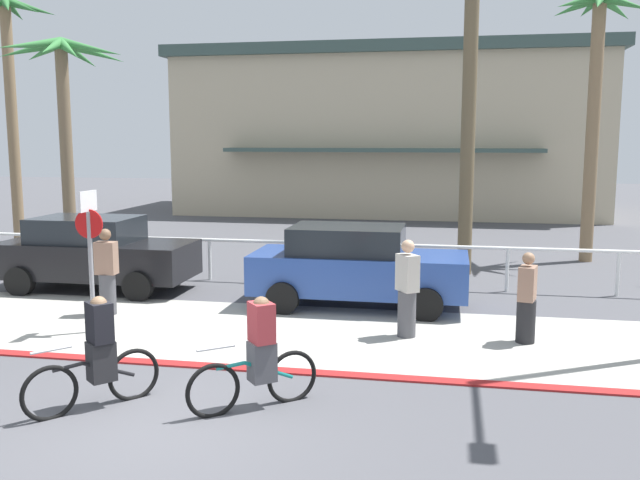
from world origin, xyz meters
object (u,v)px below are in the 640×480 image
at_px(car_black_1, 95,253).
at_px(cyclist_black_0, 97,356).
at_px(stop_sign_bike_lane, 90,241).
at_px(palm_tree_0, 8,64).
at_px(palm_tree_1, 63,86).
at_px(palm_tree_3, 597,67).
at_px(pedestrian_0, 407,293).
at_px(car_blue_2, 356,266).
at_px(pedestrian_2, 527,302).
at_px(pedestrian_1, 107,275).
at_px(cyclist_teal_1, 258,356).

height_order(car_black_1, cyclist_black_0, car_black_1).
relative_size(stop_sign_bike_lane, palm_tree_0, 0.32).
bearing_deg(palm_tree_1, palm_tree_3, 7.15).
relative_size(palm_tree_3, cyclist_black_0, 4.95).
relative_size(palm_tree_0, pedestrian_0, 4.65).
distance_m(palm_tree_3, cyclist_black_0, 15.81).
distance_m(stop_sign_bike_lane, pedestrian_0, 5.67).
bearing_deg(car_blue_2, pedestrian_2, -32.52).
relative_size(pedestrian_0, pedestrian_2, 1.10).
bearing_deg(pedestrian_2, pedestrian_0, -179.47).
bearing_deg(stop_sign_bike_lane, pedestrian_1, 106.39).
height_order(car_blue_2, pedestrian_2, car_blue_2).
xyz_separation_m(car_black_1, pedestrian_1, (1.40, -2.10, -0.07)).
bearing_deg(pedestrian_0, cyclist_black_0, -133.25).
xyz_separation_m(palm_tree_3, cyclist_black_0, (-8.27, -12.63, -4.72)).
bearing_deg(stop_sign_bike_lane, pedestrian_0, 7.90).
height_order(stop_sign_bike_lane, palm_tree_1, palm_tree_1).
relative_size(palm_tree_1, cyclist_teal_1, 4.24).
bearing_deg(pedestrian_0, car_blue_2, 119.78).
distance_m(palm_tree_0, car_blue_2, 15.39).
xyz_separation_m(car_blue_2, pedestrian_0, (1.17, -2.05, -0.06)).
relative_size(palm_tree_1, pedestrian_0, 3.66).
bearing_deg(palm_tree_0, cyclist_teal_1, -46.43).
bearing_deg(stop_sign_bike_lane, cyclist_teal_1, -35.84).
relative_size(palm_tree_0, palm_tree_3, 1.09).
height_order(cyclist_black_0, pedestrian_0, pedestrian_0).
height_order(palm_tree_3, car_blue_2, palm_tree_3).
distance_m(palm_tree_0, palm_tree_3, 18.39).
xyz_separation_m(stop_sign_bike_lane, pedestrian_1, (-0.36, 1.22, -0.88)).
relative_size(car_black_1, pedestrian_0, 2.53).
bearing_deg(palm_tree_1, cyclist_teal_1, -49.82).
distance_m(palm_tree_1, cyclist_black_0, 13.38).
relative_size(stop_sign_bike_lane, cyclist_teal_1, 1.71).
bearing_deg(pedestrian_0, palm_tree_1, 146.89).
height_order(palm_tree_3, car_black_1, palm_tree_3).
xyz_separation_m(car_black_1, car_blue_2, (6.13, -0.50, 0.00)).
relative_size(palm_tree_1, cyclist_black_0, 4.24).
bearing_deg(car_blue_2, palm_tree_3, 49.17).
distance_m(palm_tree_0, car_black_1, 10.60).
bearing_deg(palm_tree_1, car_black_1, -53.72).
relative_size(palm_tree_3, car_blue_2, 1.69).
distance_m(car_blue_2, pedestrian_0, 2.37).
bearing_deg(stop_sign_bike_lane, cyclist_black_0, -60.09).
bearing_deg(pedestrian_0, pedestrian_2, 0.53).
bearing_deg(cyclist_teal_1, palm_tree_0, 133.57).
bearing_deg(pedestrian_0, palm_tree_3, 62.33).
height_order(palm_tree_3, pedestrian_2, palm_tree_3).
bearing_deg(pedestrian_2, stop_sign_bike_lane, -174.05).
xyz_separation_m(cyclist_black_0, pedestrian_2, (5.73, 3.97, 0.03)).
distance_m(palm_tree_3, cyclist_teal_1, 14.52).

